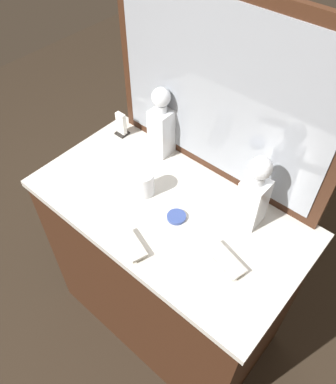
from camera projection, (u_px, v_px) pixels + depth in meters
ground_plane at (168, 313)px, 2.13m from camera, size 6.00×6.00×0.00m
dresser at (168, 270)px, 1.78m from camera, size 1.06×0.58×0.93m
dresser_mirror at (220, 94)px, 1.31m from camera, size 0.93×0.03×0.71m
crystal_decanter_center at (162, 128)px, 1.55m from camera, size 0.08×0.08×0.31m
crystal_decanter_right at (253, 198)px, 1.30m from camera, size 0.09×0.09×0.30m
crystal_tumbler_front at (144, 184)px, 1.45m from camera, size 0.08×0.08×0.10m
silver_brush_front at (132, 245)px, 1.30m from camera, size 0.14×0.10×0.02m
silver_brush_right at (226, 260)px, 1.27m from camera, size 0.16×0.09×0.02m
porcelain_dish at (176, 217)px, 1.40m from camera, size 0.07×0.07×0.01m
napkin_holder at (121, 126)px, 1.68m from camera, size 0.05×0.05×0.11m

